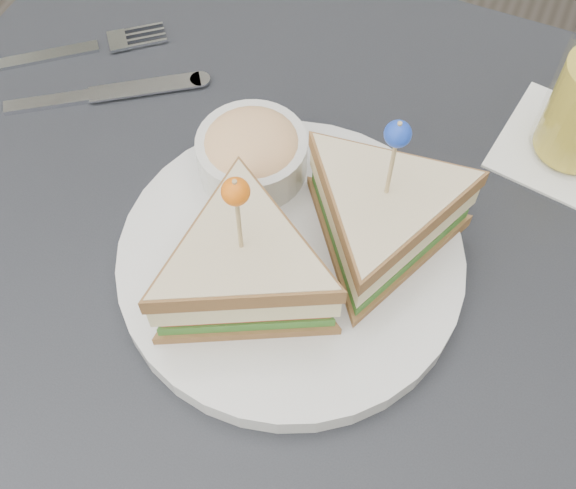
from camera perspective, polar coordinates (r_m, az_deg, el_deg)
The scene contains 4 objects.
table at distance 0.67m, azimuth -1.13°, elevation -6.03°, with size 0.80×0.80×0.75m.
plate_meal at distance 0.57m, azimuth 1.09°, elevation 0.55°, with size 0.33×0.31×0.17m.
cutlery_fork at distance 0.80m, azimuth -16.17°, elevation 14.62°, with size 0.17×0.14×0.01m.
cutlery_knife at distance 0.75m, azimuth -14.73°, elevation 11.40°, with size 0.18×0.13×0.01m.
Camera 1 is at (0.13, -0.26, 1.28)m, focal length 45.00 mm.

